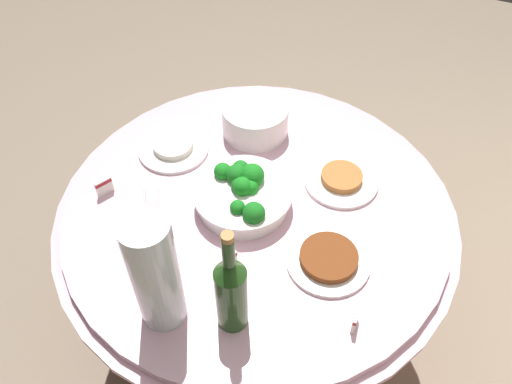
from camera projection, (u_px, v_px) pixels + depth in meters
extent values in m
plane|color=gray|center=(256.00, 326.00, 2.05)|extent=(6.00, 6.00, 0.00)
cylinder|color=maroon|center=(256.00, 278.00, 1.80)|extent=(1.01, 1.01, 0.69)
cylinder|color=#E0B2C6|center=(256.00, 212.00, 1.53)|extent=(1.16, 1.16, 0.02)
cylinder|color=#E0B2C6|center=(256.00, 207.00, 1.51)|extent=(1.10, 1.10, 0.03)
cylinder|color=white|center=(243.00, 199.00, 1.48)|extent=(0.26, 0.26, 0.05)
cylinder|color=white|center=(243.00, 192.00, 1.46)|extent=(0.28, 0.28, 0.01)
sphere|color=#19741E|center=(236.00, 174.00, 1.47)|extent=(0.06, 0.06, 0.06)
sphere|color=#19811E|center=(252.00, 175.00, 1.46)|extent=(0.07, 0.07, 0.07)
sphere|color=#19831E|center=(250.00, 187.00, 1.45)|extent=(0.05, 0.05, 0.05)
sphere|color=#19781E|center=(238.00, 207.00, 1.40)|extent=(0.04, 0.04, 0.04)
sphere|color=#19551E|center=(240.00, 187.00, 1.45)|extent=(0.05, 0.05, 0.05)
sphere|color=#19731E|center=(254.00, 213.00, 1.38)|extent=(0.06, 0.06, 0.06)
sphere|color=#19681E|center=(239.00, 186.00, 1.45)|extent=(0.05, 0.05, 0.05)
sphere|color=#19741E|center=(241.00, 169.00, 1.49)|extent=(0.05, 0.05, 0.05)
sphere|color=#19801E|center=(223.00, 171.00, 1.48)|extent=(0.05, 0.05, 0.05)
sphere|color=#19811E|center=(242.00, 186.00, 1.44)|extent=(0.05, 0.05, 0.05)
sphere|color=#195F1E|center=(243.00, 175.00, 1.47)|extent=(0.05, 0.05, 0.05)
cylinder|color=white|center=(255.00, 130.00, 1.70)|extent=(0.21, 0.21, 0.01)
cylinder|color=white|center=(255.00, 128.00, 1.69)|extent=(0.21, 0.21, 0.01)
cylinder|color=white|center=(255.00, 125.00, 1.69)|extent=(0.21, 0.21, 0.01)
cylinder|color=white|center=(255.00, 123.00, 1.68)|extent=(0.21, 0.21, 0.01)
cylinder|color=white|center=(255.00, 121.00, 1.67)|extent=(0.21, 0.21, 0.01)
cylinder|color=white|center=(255.00, 118.00, 1.66)|extent=(0.21, 0.21, 0.01)
cylinder|color=white|center=(255.00, 116.00, 1.66)|extent=(0.21, 0.21, 0.01)
cylinder|color=white|center=(255.00, 113.00, 1.65)|extent=(0.21, 0.21, 0.01)
cylinder|color=white|center=(255.00, 111.00, 1.64)|extent=(0.21, 0.21, 0.01)
cylinder|color=white|center=(255.00, 108.00, 1.63)|extent=(0.21, 0.21, 0.01)
cylinder|color=#204619|center=(232.00, 298.00, 1.18)|extent=(0.07, 0.07, 0.20)
cone|color=#204619|center=(230.00, 268.00, 1.10)|extent=(0.07, 0.07, 0.04)
cylinder|color=#204619|center=(228.00, 252.00, 1.05)|extent=(0.03, 0.03, 0.08)
cylinder|color=#B2844C|center=(227.00, 237.00, 1.01)|extent=(0.03, 0.03, 0.02)
cylinder|color=silver|center=(155.00, 273.00, 1.15)|extent=(0.11, 0.11, 0.34)
sphere|color=#E5B26B|center=(158.00, 310.00, 1.23)|extent=(0.06, 0.06, 0.06)
sphere|color=#E5B26B|center=(172.00, 302.00, 1.24)|extent=(0.06, 0.06, 0.06)
sphere|color=#E5B26B|center=(159.00, 297.00, 1.25)|extent=(0.06, 0.06, 0.06)
sphere|color=#72C64C|center=(160.00, 299.00, 1.19)|extent=(0.06, 0.06, 0.06)
sphere|color=#72C64C|center=(167.00, 286.00, 1.21)|extent=(0.06, 0.06, 0.06)
sphere|color=#72C64C|center=(152.00, 289.00, 1.21)|extent=(0.06, 0.06, 0.06)
sphere|color=red|center=(162.00, 285.00, 1.15)|extent=(0.06, 0.06, 0.06)
sphere|color=red|center=(160.00, 271.00, 1.18)|extent=(0.06, 0.06, 0.06)
sphere|color=red|center=(147.00, 281.00, 1.16)|extent=(0.06, 0.06, 0.06)
sphere|color=#E5B26B|center=(162.00, 267.00, 1.12)|extent=(0.06, 0.06, 0.06)
sphere|color=#E5B26B|center=(151.00, 258.00, 1.14)|extent=(0.06, 0.06, 0.06)
sphere|color=#E5B26B|center=(146.00, 272.00, 1.11)|extent=(0.06, 0.06, 0.06)
cylinder|color=silver|center=(144.00, 210.00, 1.48)|extent=(0.14, 0.09, 0.01)
cylinder|color=silver|center=(157.00, 209.00, 1.48)|extent=(0.14, 0.09, 0.01)
sphere|color=silver|center=(150.00, 232.00, 1.43)|extent=(0.01, 0.01, 0.01)
cylinder|color=white|center=(174.00, 149.00, 1.64)|extent=(0.22, 0.22, 0.01)
cylinder|color=white|center=(173.00, 145.00, 1.63)|extent=(0.12, 0.12, 0.02)
cylinder|color=white|center=(328.00, 261.00, 1.36)|extent=(0.22, 0.22, 0.01)
cylinder|color=brown|center=(329.00, 257.00, 1.35)|extent=(0.15, 0.15, 0.02)
cylinder|color=white|center=(341.00, 181.00, 1.55)|extent=(0.22, 0.22, 0.01)
cylinder|color=#B77038|center=(342.00, 177.00, 1.54)|extent=(0.12, 0.12, 0.02)
cube|color=white|center=(229.00, 263.00, 1.33)|extent=(0.05, 0.03, 0.05)
cube|color=maroon|center=(229.00, 259.00, 1.32)|extent=(0.05, 0.03, 0.01)
cube|color=white|center=(104.00, 187.00, 1.51)|extent=(0.05, 0.03, 0.05)
cube|color=maroon|center=(103.00, 183.00, 1.49)|extent=(0.05, 0.03, 0.01)
cube|color=white|center=(355.00, 319.00, 1.23)|extent=(0.05, 0.01, 0.05)
cube|color=maroon|center=(356.00, 315.00, 1.22)|extent=(0.05, 0.01, 0.01)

